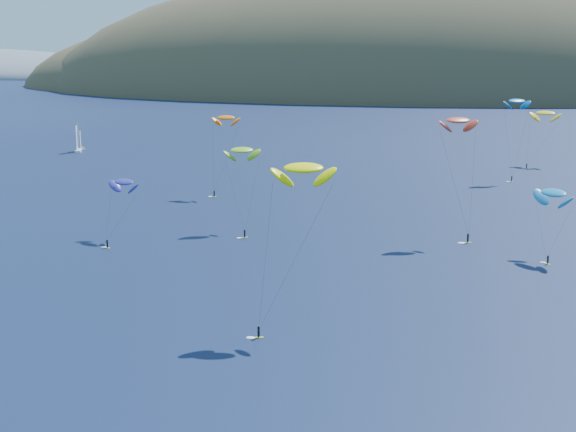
{
  "coord_description": "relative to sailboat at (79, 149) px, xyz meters",
  "views": [
    {
      "loc": [
        6.05,
        -64.08,
        42.33
      ],
      "look_at": [
        -14.88,
        80.0,
        9.0
      ],
      "focal_mm": 50.0,
      "sensor_mm": 36.0,
      "label": 1
    }
  ],
  "objects": [
    {
      "name": "kitesurfer_9",
      "position": [
        128.72,
        -106.77,
        23.63
      ],
      "size": [
        8.89,
        9.9,
        26.89
      ],
      "rotation": [
        0.0,
        0.0,
        0.37
      ],
      "color": "#C7DB18",
      "rests_on": "ground"
    },
    {
      "name": "kitesurfer_2",
      "position": [
        103.33,
        -162.83,
        22.28
      ],
      "size": [
        10.84,
        11.77,
        25.74
      ],
      "rotation": [
        0.0,
        0.0,
        0.22
      ],
      "color": "#C7DB18",
      "rests_on": "ground"
    },
    {
      "name": "island",
      "position": [
        150.95,
        349.74,
        -11.66
      ],
      "size": [
        730.0,
        300.0,
        210.0
      ],
      "color": "#3D3526",
      "rests_on": "ground"
    },
    {
      "name": "kitesurfer_10",
      "position": [
        59.59,
        -117.68,
        10.8
      ],
      "size": [
        8.35,
        13.57,
        13.87
      ],
      "rotation": [
        0.0,
        0.0,
        -0.43
      ],
      "color": "#C7DB18",
      "rests_on": "ground"
    },
    {
      "name": "kitesurfer_1",
      "position": [
        70.63,
        -68.11,
        19.4
      ],
      "size": [
        7.33,
        7.79,
        22.41
      ],
      "rotation": [
        0.0,
        0.0,
        0.02
      ],
      "color": "#C7DB18",
      "rests_on": "ground"
    },
    {
      "name": "kitesurfer_3",
      "position": [
        82.47,
        -105.23,
        16.26
      ],
      "size": [
        8.76,
        14.29,
        19.44
      ],
      "rotation": [
        0.0,
        0.0,
        0.49
      ],
      "color": "#C7DB18",
      "rests_on": "ground"
    },
    {
      "name": "kitesurfer_4",
      "position": [
        149.93,
        -34.64,
        22.02
      ],
      "size": [
        9.06,
        8.92,
        25.28
      ],
      "rotation": [
        0.0,
        0.0,
        0.4
      ],
      "color": "#C7DB18",
      "rests_on": "ground"
    },
    {
      "name": "sailboat",
      "position": [
        0.0,
        0.0,
        0.0
      ],
      "size": [
        9.07,
        7.94,
        10.87
      ],
      "rotation": [
        0.0,
        0.0,
        0.27
      ],
      "color": "white",
      "rests_on": "ground"
    },
    {
      "name": "kitesurfer_5",
      "position": [
        146.3,
        -120.79,
        11.58
      ],
      "size": [
        8.74,
        11.42,
        15.02
      ],
      "rotation": [
        0.0,
        0.0,
        -0.93
      ],
      "color": "#C7DB18",
      "rests_on": "ground"
    },
    {
      "name": "kitesurfer_11",
      "position": [
        163.25,
        -4.42,
        15.81
      ],
      "size": [
        12.43,
        15.46,
        19.42
      ],
      "rotation": [
        0.0,
        0.0,
        -0.4
      ],
      "color": "#C7DB18",
      "rests_on": "ground"
    }
  ]
}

